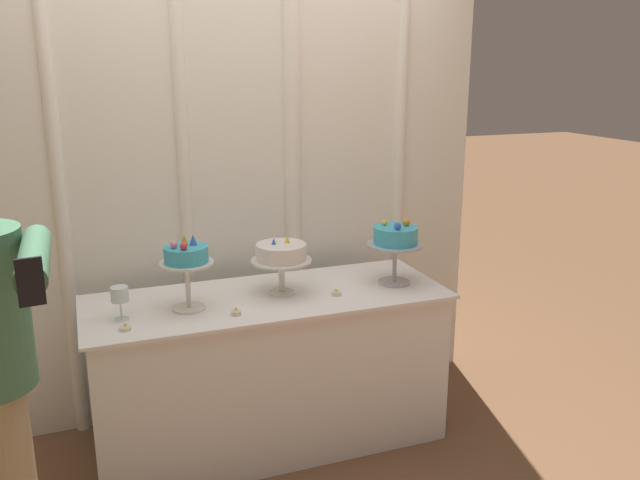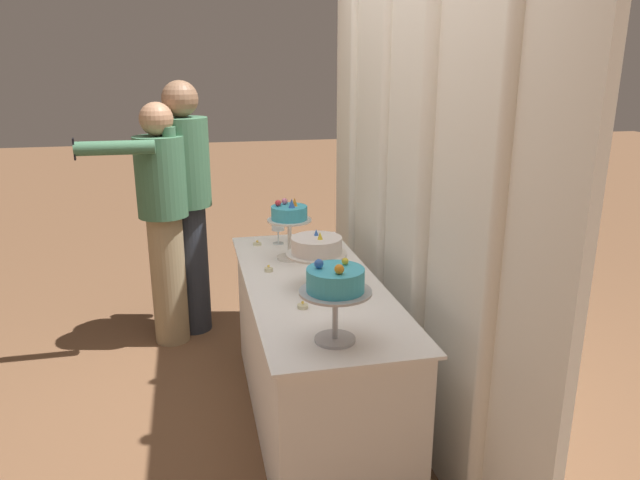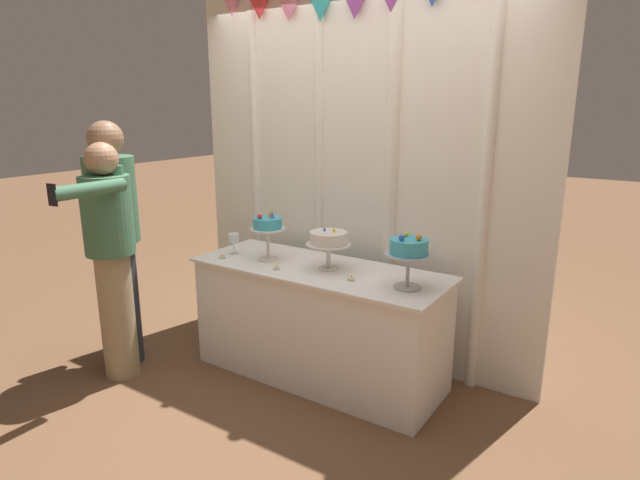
{
  "view_description": "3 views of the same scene",
  "coord_description": "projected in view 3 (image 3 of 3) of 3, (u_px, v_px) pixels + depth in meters",
  "views": [
    {
      "loc": [
        -0.82,
        -2.8,
        1.88
      ],
      "look_at": [
        0.24,
        0.02,
        1.06
      ],
      "focal_mm": 36.99,
      "sensor_mm": 36.0,
      "label": 1
    },
    {
      "loc": [
        2.69,
        -0.46,
        1.82
      ],
      "look_at": [
        0.0,
        0.14,
        1.0
      ],
      "focal_mm": 33.1,
      "sensor_mm": 36.0,
      "label": 2
    },
    {
      "loc": [
        1.85,
        -2.69,
        1.84
      ],
      "look_at": [
        0.0,
        0.11,
        0.97
      ],
      "focal_mm": 29.83,
      "sensor_mm": 36.0,
      "label": 3
    }
  ],
  "objects": [
    {
      "name": "cake_display_center",
      "position": [
        329.0,
        240.0,
        3.42
      ],
      "size": [
        0.29,
        0.29,
        0.29
      ],
      "color": "silver",
      "rests_on": "cake_table"
    },
    {
      "name": "tealight_near_left",
      "position": [
        277.0,
        268.0,
        3.46
      ],
      "size": [
        0.05,
        0.05,
        0.04
      ],
      "color": "beige",
      "rests_on": "cake_table"
    },
    {
      "name": "wine_glass",
      "position": [
        234.0,
        239.0,
        3.79
      ],
      "size": [
        0.08,
        0.08,
        0.15
      ],
      "color": "silver",
      "rests_on": "cake_table"
    },
    {
      "name": "ground_plane",
      "position": [
        311.0,
        381.0,
        3.63
      ],
      "size": [
        24.0,
        24.0,
        0.0
      ],
      "primitive_type": "plane",
      "color": "brown"
    },
    {
      "name": "guest_girl_blue_dress",
      "position": [
        110.0,
        252.0,
        3.49
      ],
      "size": [
        0.49,
        0.64,
        1.6
      ],
      "color": "#9E8966",
      "rests_on": "ground_plane"
    },
    {
      "name": "cake_display_rightmost",
      "position": [
        409.0,
        250.0,
        3.06
      ],
      "size": [
        0.28,
        0.28,
        0.33
      ],
      "color": "#B2B2B7",
      "rests_on": "cake_table"
    },
    {
      "name": "guest_man_dark_suit",
      "position": [
        115.0,
        235.0,
        3.68
      ],
      "size": [
        0.48,
        0.44,
        1.73
      ],
      "color": "#282D38",
      "rests_on": "ground_plane"
    },
    {
      "name": "cake_display_leftmost",
      "position": [
        267.0,
        226.0,
        3.62
      ],
      "size": [
        0.24,
        0.24,
        0.35
      ],
      "color": "silver",
      "rests_on": "cake_table"
    },
    {
      "name": "tealight_near_right",
      "position": [
        351.0,
        279.0,
        3.25
      ],
      "size": [
        0.05,
        0.05,
        0.03
      ],
      "color": "beige",
      "rests_on": "cake_table"
    },
    {
      "name": "cake_table",
      "position": [
        319.0,
        322.0,
        3.61
      ],
      "size": [
        1.74,
        0.66,
        0.79
      ],
      "color": "white",
      "rests_on": "ground_plane"
    },
    {
      "name": "tealight_far_left",
      "position": [
        222.0,
        257.0,
        3.71
      ],
      "size": [
        0.05,
        0.05,
        0.03
      ],
      "color": "beige",
      "rests_on": "cake_table"
    },
    {
      "name": "draped_curtain",
      "position": [
        358.0,
        143.0,
        3.69
      ],
      "size": [
        2.73,
        0.18,
        2.89
      ],
      "color": "white",
      "rests_on": "ground_plane"
    }
  ]
}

